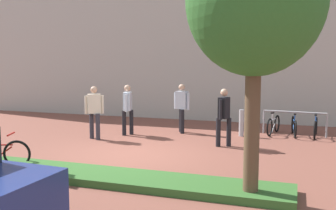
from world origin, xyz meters
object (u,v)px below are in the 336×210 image
(tree_sidewalk, at_px, (255,1))
(person_casual_tan, at_px, (128,106))
(person_shirt_white, at_px, (94,109))
(person_shirt_blue, at_px, (182,105))
(bike_rack_cluster, at_px, (294,125))
(bollard_steel, at_px, (241,123))
(person_suited_navy, at_px, (224,114))

(tree_sidewalk, xyz_separation_m, person_casual_tan, (-4.73, 4.97, -2.59))
(tree_sidewalk, height_order, person_casual_tan, tree_sidewalk)
(person_casual_tan, bearing_deg, person_shirt_white, -125.32)
(tree_sidewalk, bearing_deg, person_shirt_white, 143.94)
(person_shirt_white, bearing_deg, person_casual_tan, 54.68)
(person_shirt_blue, bearing_deg, bike_rack_cluster, 11.05)
(tree_sidewalk, xyz_separation_m, bollard_steel, (-1.01, 5.98, -3.12))
(bike_rack_cluster, bearing_deg, person_shirt_white, -156.02)
(tree_sidewalk, xyz_separation_m, person_shirt_blue, (-3.09, 5.94, -2.59))
(bike_rack_cluster, distance_m, person_suited_navy, 3.21)
(bollard_steel, height_order, person_suited_navy, person_suited_navy)
(bollard_steel, bearing_deg, person_suited_navy, -99.00)
(bike_rack_cluster, xyz_separation_m, bollard_steel, (-1.68, -0.70, 0.10))
(bike_rack_cluster, xyz_separation_m, person_casual_tan, (-5.40, -1.71, 0.63))
(tree_sidewalk, relative_size, person_suited_navy, 2.87)
(tree_sidewalk, bearing_deg, bollard_steel, 99.55)
(person_casual_tan, bearing_deg, person_shirt_blue, 30.92)
(tree_sidewalk, bearing_deg, person_suited_navy, 106.92)
(person_suited_navy, bearing_deg, person_casual_tan, 167.78)
(tree_sidewalk, bearing_deg, person_casual_tan, 133.57)
(person_casual_tan, xyz_separation_m, person_shirt_white, (-0.71, -1.01, 0.00))
(tree_sidewalk, bearing_deg, bike_rack_cluster, 84.20)
(bollard_steel, xyz_separation_m, person_shirt_white, (-4.43, -2.02, 0.53))
(bollard_steel, relative_size, person_shirt_white, 0.52)
(bike_rack_cluster, xyz_separation_m, person_shirt_white, (-6.12, -2.72, 0.63))
(person_suited_navy, bearing_deg, person_shirt_white, -176.40)
(tree_sidewalk, distance_m, bollard_steel, 6.82)
(bollard_steel, bearing_deg, person_casual_tan, -164.79)
(tree_sidewalk, relative_size, person_casual_tan, 2.87)
(person_casual_tan, distance_m, person_shirt_white, 1.23)
(person_casual_tan, bearing_deg, tree_sidewalk, -46.43)
(person_casual_tan, bearing_deg, bike_rack_cluster, 17.60)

